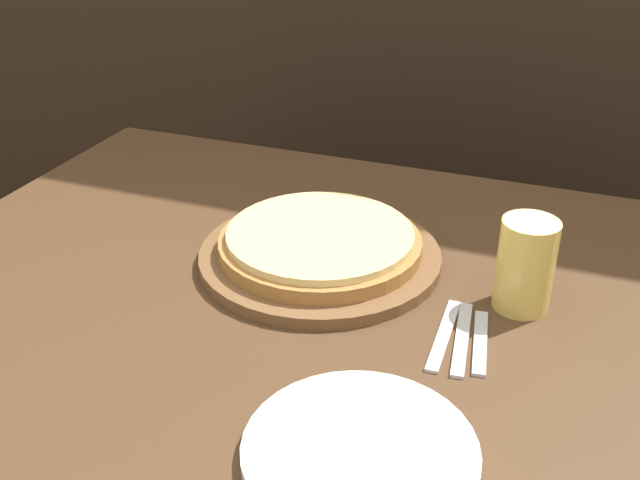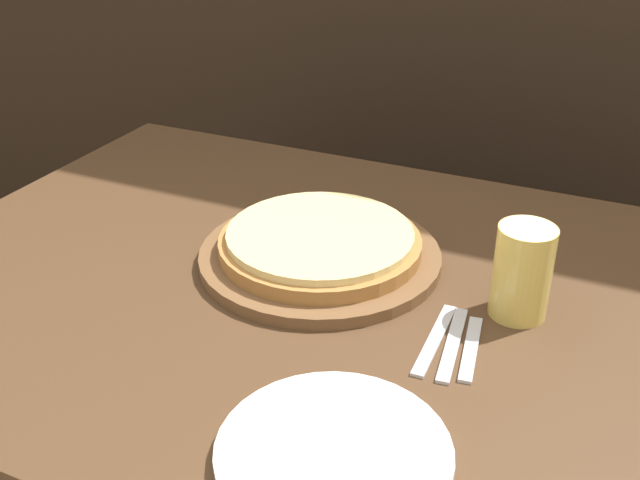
% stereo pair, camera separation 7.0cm
% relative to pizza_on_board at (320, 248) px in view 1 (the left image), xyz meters
% --- Properties ---
extents(dining_table, '(1.45, 0.99, 0.73)m').
position_rel_pizza_on_board_xyz_m(dining_table, '(0.08, -0.06, -0.39)').
color(dining_table, '#4C331E').
rests_on(dining_table, ground_plane).
extents(pizza_on_board, '(0.39, 0.39, 0.06)m').
position_rel_pizza_on_board_xyz_m(pizza_on_board, '(0.00, 0.00, 0.00)').
color(pizza_on_board, brown).
rests_on(pizza_on_board, dining_table).
extents(beer_glass, '(0.08, 0.08, 0.14)m').
position_rel_pizza_on_board_xyz_m(beer_glass, '(0.32, -0.02, 0.05)').
color(beer_glass, '#E5C65B').
rests_on(beer_glass, dining_table).
extents(dinner_plate, '(0.26, 0.26, 0.02)m').
position_rel_pizza_on_board_xyz_m(dinner_plate, '(0.19, -0.39, -0.02)').
color(dinner_plate, white).
rests_on(dinner_plate, dining_table).
extents(fork, '(0.02, 0.17, 0.00)m').
position_rel_pizza_on_board_xyz_m(fork, '(0.23, -0.13, -0.02)').
color(fork, silver).
rests_on(fork, dining_table).
extents(dinner_knife, '(0.04, 0.17, 0.00)m').
position_rel_pizza_on_board_xyz_m(dinner_knife, '(0.26, -0.13, -0.02)').
color(dinner_knife, silver).
rests_on(dinner_knife, dining_table).
extents(spoon, '(0.04, 0.15, 0.00)m').
position_rel_pizza_on_board_xyz_m(spoon, '(0.28, -0.13, -0.02)').
color(spoon, silver).
rests_on(spoon, dining_table).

